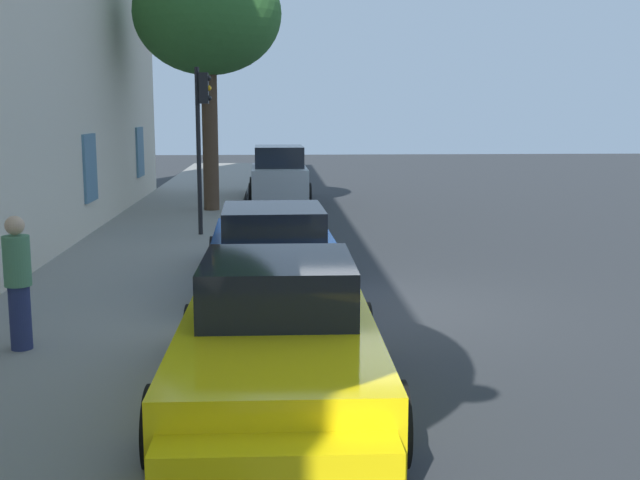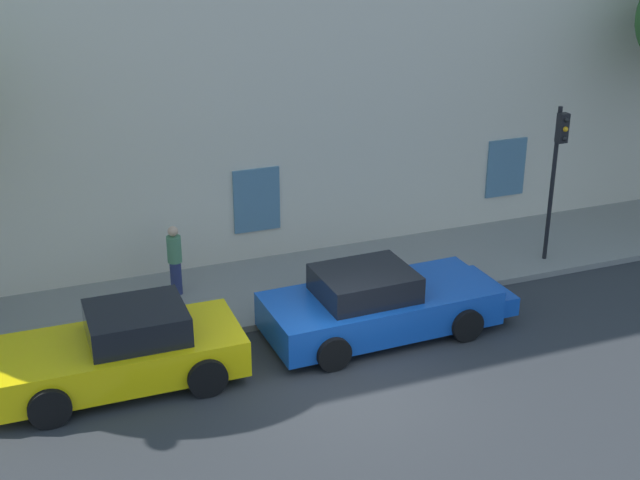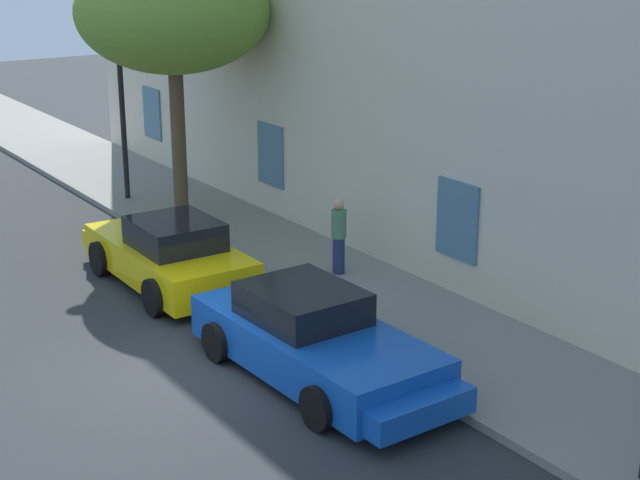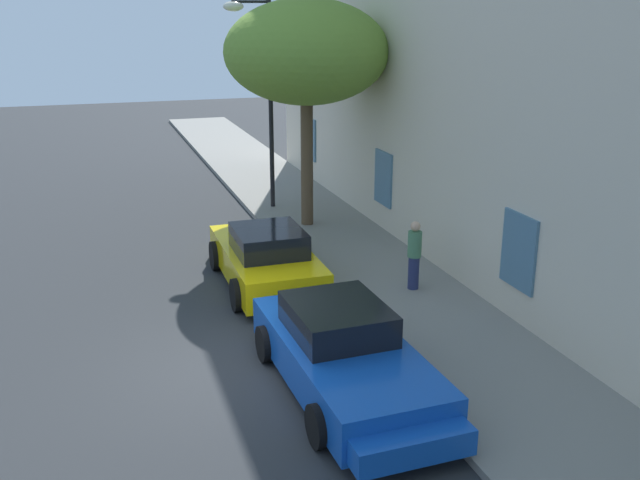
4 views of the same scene
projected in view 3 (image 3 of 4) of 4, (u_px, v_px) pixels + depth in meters
name	position (u px, v px, depth m)	size (l,w,h in m)	color
ground_plane	(186.00, 374.00, 15.59)	(80.00, 80.00, 0.00)	#2B2D30
sidewalk	(390.00, 314.00, 17.82)	(60.00, 3.17, 0.14)	gray
sportscar_red_lead	(166.00, 253.00, 19.40)	(4.68, 2.13, 1.43)	yellow
sportscar_yellow_flank	(321.00, 344.00, 15.20)	(5.05, 2.25, 1.40)	#144CB2
tree_midblock	(173.00, 13.00, 22.26)	(4.48, 4.48, 6.27)	brown
street_lamp	(102.00, 30.00, 23.70)	(0.44, 1.42, 6.31)	black
pedestrian_admiring	(339.00, 235.00, 19.49)	(0.31, 0.31, 1.56)	navy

